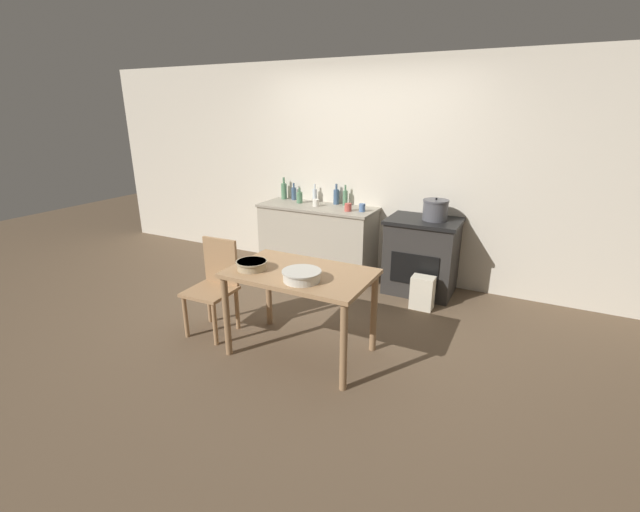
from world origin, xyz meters
name	(u,v)px	position (x,y,z in m)	size (l,w,h in m)	color
ground_plane	(302,320)	(0.00, 0.00, 0.00)	(14.00, 14.00, 0.00)	brown
wall_back	(365,171)	(0.00, 1.58, 1.27)	(8.00, 0.07, 2.55)	beige
counter_cabinet	(318,239)	(-0.49, 1.28, 0.43)	(1.46, 0.57, 0.86)	#B2A893
stove	(422,256)	(0.84, 1.26, 0.43)	(0.78, 0.61, 0.85)	#2D2B28
work_table	(300,283)	(0.28, -0.50, 0.64)	(1.16, 0.72, 0.74)	#A87F56
chair	(215,284)	(-0.63, -0.51, 0.46)	(0.41, 0.41, 0.87)	#A87F56
flour_sack	(422,293)	(0.98, 0.82, 0.18)	(0.23, 0.16, 0.35)	beige
stock_pot	(435,210)	(0.94, 1.27, 0.96)	(0.27, 0.27, 0.25)	#4C4C51
mixing_bowl_large	(252,265)	(-0.10, -0.64, 0.78)	(0.26, 0.26, 0.07)	tan
mixing_bowl_small	(302,275)	(0.39, -0.67, 0.79)	(0.30, 0.30, 0.08)	silver
bottle_far_left	(294,193)	(-0.95, 1.48, 0.95)	(0.06, 0.06, 0.22)	#3D5675
bottle_left	(345,198)	(-0.21, 1.47, 0.96)	(0.06, 0.06, 0.25)	#517F5B
bottle_mid_left	(336,196)	(-0.33, 1.48, 0.96)	(0.07, 0.07, 0.25)	#3D5675
bottle_center_left	(300,197)	(-0.78, 1.33, 0.94)	(0.08, 0.08, 0.19)	#517F5B
bottle_center	(284,191)	(-1.09, 1.46, 0.97)	(0.07, 0.07, 0.28)	#517F5B
bottle_center_right	(315,195)	(-0.63, 1.48, 0.95)	(0.06, 0.06, 0.23)	silver
cup_mid_right	(316,203)	(-0.50, 1.25, 0.90)	(0.08, 0.08, 0.08)	silver
cup_right	(348,207)	(-0.05, 1.19, 0.91)	(0.08, 0.08, 0.09)	#B74C42
cup_far_right	(362,208)	(0.11, 1.25, 0.91)	(0.07, 0.07, 0.09)	#4C6B99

